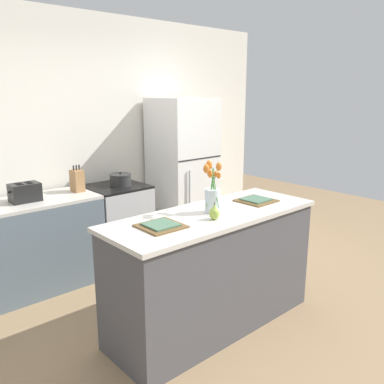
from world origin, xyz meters
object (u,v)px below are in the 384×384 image
stove_range (118,225)px  cooking_pot (121,180)px  pear_figurine (214,213)px  refrigerator (183,173)px  plate_setting_left (161,225)px  flower_vase (213,194)px  toaster (25,192)px  knife_block (77,181)px  plate_setting_right (256,200)px

stove_range → cooking_pot: cooking_pot is taller
pear_figurine → stove_range: bearing=82.9°
refrigerator → plate_setting_left: refrigerator is taller
stove_range → plate_setting_left: (-0.61, -1.60, 0.53)m
flower_vase → toaster: 1.81m
refrigerator → plate_setting_left: (-1.56, -1.60, 0.07)m
plate_setting_left → toaster: toaster is taller
stove_range → refrigerator: refrigerator is taller
knife_block → toaster: bearing=-175.5°
flower_vase → pear_figurine: bearing=-129.8°
toaster → knife_block: (0.54, 0.04, 0.03)m
pear_figurine → cooking_pot: 1.71m
plate_setting_left → knife_block: size_ratio=1.08×
stove_range → knife_block: bearing=175.3°
plate_setting_left → knife_block: bearing=83.4°
plate_setting_left → toaster: 1.63m
flower_vase → refrigerator: bearing=56.5°
stove_range → pear_figurine: 1.83m
knife_block → cooking_pot: bearing=-8.3°
refrigerator → toaster: bearing=-179.7°
toaster → knife_block: knife_block is taller
refrigerator → plate_setting_right: (-0.54, -1.60, 0.07)m
flower_vase → knife_block: 1.66m
stove_range → refrigerator: (0.95, 0.00, 0.46)m
toaster → knife_block: size_ratio=1.04×
stove_range → plate_setting_left: 1.79m
flower_vase → plate_setting_left: 0.53m
stove_range → toaster: (-0.97, -0.01, 0.53)m
refrigerator → pear_figurine: (-1.16, -1.72, 0.11)m
plate_setting_right → flower_vase: bearing=178.9°
refrigerator → plate_setting_left: size_ratio=6.17×
pear_figurine → knife_block: 1.77m
toaster → cooking_pot: (1.01, -0.03, -0.02)m
pear_figurine → plate_setting_left: bearing=162.3°
stove_range → pear_figurine: pear_figurine is taller
stove_range → refrigerator: size_ratio=0.49×
cooking_pot → refrigerator: bearing=2.1°
pear_figurine → cooking_pot: bearing=81.4°
pear_figurine → plate_setting_right: 0.64m
flower_vase → knife_block: bearing=101.4°
toaster → refrigerator: bearing=0.3°
plate_setting_left → cooking_pot: bearing=67.3°
flower_vase → plate_setting_left: (-0.51, -0.01, -0.14)m
flower_vase → pear_figurine: flower_vase is taller
flower_vase → plate_setting_right: 0.53m
toaster → cooking_pot: 1.01m
stove_range → toaster: size_ratio=3.16×
stove_range → cooking_pot: size_ratio=3.76×
stove_range → refrigerator: bearing=0.0°
refrigerator → flower_vase: bearing=-123.5°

